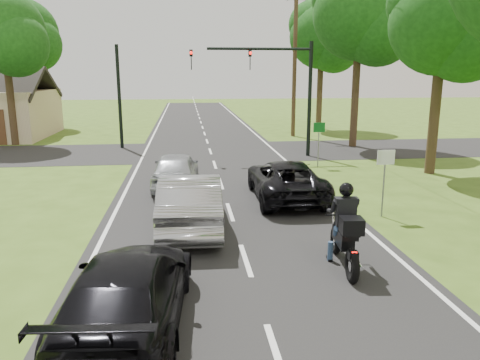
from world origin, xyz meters
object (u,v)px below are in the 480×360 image
Objects in this scene: dark_suv at (286,180)px; silver_suv at (176,170)px; dark_car_behind at (128,291)px; utility_pole_far at (295,63)px; motorcycle_rider at (345,235)px; traffic_signal at (275,78)px; silver_sedan at (190,201)px; sign_green at (319,134)px; sign_white at (385,167)px.

silver_suv is (-3.92, 2.08, 0.02)m from dark_suv.
dark_car_behind is 26.62m from utility_pole_far.
dark_suv is (-0.07, 6.11, -0.09)m from motorcycle_rider.
traffic_signal is (5.76, 16.80, 3.42)m from dark_car_behind.
silver_sedan reaches higher than dark_suv.
dark_car_behind is at bearing 89.75° from silver_suv.
dark_car_behind is at bearing -108.93° from traffic_signal.
traffic_signal is 4.24m from sign_green.
silver_sedan is 1.15× the size of silver_suv.
dark_suv is 0.50× the size of utility_pole_far.
silver_suv is at bearing -82.96° from silver_sedan.
traffic_signal is at bearing 91.13° from motorcycle_rider.
sign_green is at bearing -62.62° from traffic_signal.
silver_sedan is 12.79m from traffic_signal.
dark_car_behind is at bearing 61.81° from dark_suv.
utility_pole_far is at bearing 85.55° from motorcycle_rider.
sign_white reaches higher than motorcycle_rider.
dark_suv is 2.35× the size of sign_green.
utility_pole_far reaches higher than motorcycle_rider.
silver_suv is at bearing -128.26° from traffic_signal.
sign_white is at bearing 137.18° from dark_suv.
motorcycle_rider is 4.51m from sign_white.
sign_white reaches higher than silver_sedan.
utility_pole_far is (3.99, 22.69, 4.28)m from motorcycle_rider.
sign_green reaches higher than dark_car_behind.
utility_pole_far is 19.39m from sign_white.
motorcycle_rider is 1.12× the size of sign_white.
motorcycle_rider is 0.37× the size of traffic_signal.
dark_suv is 4.44m from silver_suv.
sign_green reaches higher than silver_sedan.
dark_suv is 9.31m from traffic_signal.
silver_suv is 10.33m from dark_car_behind.
dark_suv is 2.35× the size of sign_white.
sign_green is (0.20, 8.00, 0.00)m from sign_white.
utility_pole_far is (7.99, 14.50, 4.35)m from silver_suv.
sign_white is at bearing -94.51° from utility_pole_far.
sign_green is (6.69, 3.48, 0.87)m from silver_suv.
silver_sedan is 6.05m from sign_white.
motorcycle_rider is 0.24× the size of utility_pole_far.
dark_suv is 6.27m from sign_green.
dark_suv is at bearing -116.45° from sign_green.
dark_suv is 3.65m from sign_white.
sign_white reaches higher than dark_suv.
motorcycle_rider is at bearing -99.97° from utility_pole_far.
sign_green is at bearing -124.98° from silver_sedan.
motorcycle_rider is at bearing -150.83° from dark_car_behind.
dark_car_behind is 9.22m from sign_white.
silver_sedan is at bearing -175.81° from sign_white.
sign_white is (2.49, 3.67, 0.80)m from motorcycle_rider.
utility_pole_far is (7.48, 19.46, 4.27)m from silver_sedan.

